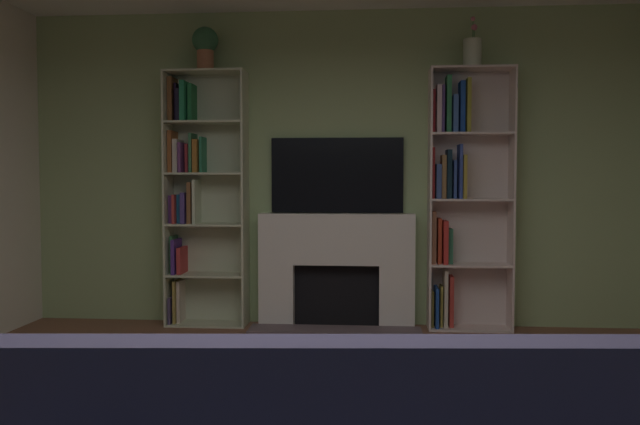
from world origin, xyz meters
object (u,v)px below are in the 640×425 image
at_px(fireplace, 337,267).
at_px(potted_plant, 205,45).
at_px(tv, 337,175).
at_px(bookshelf_right, 459,194).
at_px(vase_with_flowers, 472,52).
at_px(bookshelf_left, 198,192).

distance_m(fireplace, potted_plant, 2.30).
xyz_separation_m(tv, bookshelf_right, (1.08, -0.07, -0.17)).
bearing_deg(fireplace, tv, 90.00).
xyz_separation_m(tv, potted_plant, (-1.17, -0.12, 1.15)).
height_order(bookshelf_right, potted_plant, potted_plant).
height_order(fireplace, tv, tv).
bearing_deg(fireplace, vase_with_flowers, -2.01).
relative_size(potted_plant, vase_with_flowers, 0.90).
bearing_deg(fireplace, bookshelf_left, 179.96).
bearing_deg(potted_plant, fireplace, 2.01).
bearing_deg(vase_with_flowers, tv, 174.13).
bearing_deg(vase_with_flowers, potted_plant, -180.00).
relative_size(bookshelf_right, potted_plant, 5.87).
xyz_separation_m(bookshelf_right, potted_plant, (-2.25, -0.05, 1.32)).
xyz_separation_m(bookshelf_left, vase_with_flowers, (2.42, -0.04, 1.21)).
distance_m(potted_plant, vase_with_flowers, 2.34).
xyz_separation_m(bookshelf_left, bookshelf_right, (2.33, 0.01, -0.01)).
bearing_deg(vase_with_flowers, bookshelf_left, 179.01).
distance_m(tv, vase_with_flowers, 1.58).
distance_m(bookshelf_left, vase_with_flowers, 2.71).
xyz_separation_m(tv, vase_with_flowers, (1.17, -0.12, 1.05)).
height_order(fireplace, bookshelf_left, bookshelf_left).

